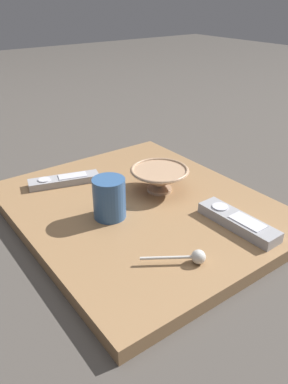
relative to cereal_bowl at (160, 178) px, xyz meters
name	(u,v)px	position (x,y,z in m)	size (l,w,h in m)	color
ground_plane	(141,214)	(0.08, 0.03, -0.07)	(6.00, 6.00, 0.00)	#47423D
table	(141,209)	(0.08, 0.03, -0.05)	(0.55, 0.65, 0.03)	#936D47
cereal_bowl	(160,178)	(0.00, 0.00, 0.00)	(0.15, 0.15, 0.06)	tan
coffee_mug	(109,198)	(0.17, 0.03, 0.01)	(0.07, 0.07, 0.09)	#33598C
teaspoon	(194,257)	(0.13, 0.27, -0.02)	(0.11, 0.08, 0.03)	silver
tv_remote_near	(64,180)	(0.18, -0.18, -0.03)	(0.19, 0.09, 0.02)	#9E9EA3
tv_remote_far	(238,222)	(-0.03, 0.23, -0.02)	(0.06, 0.19, 0.03)	#9E9EA3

